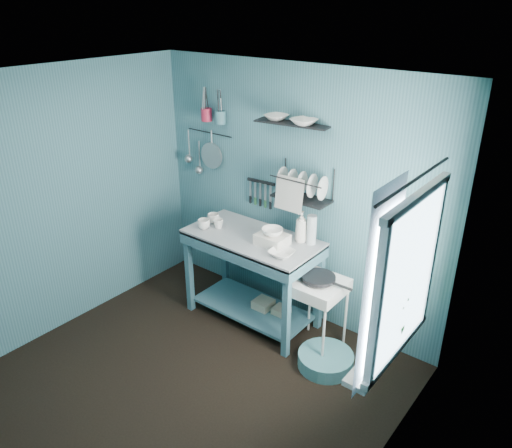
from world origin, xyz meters
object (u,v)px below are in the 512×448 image
Objects in this scene: dish_rack at (302,183)px; utensil_cup_magenta at (207,115)px; mug_mid at (218,224)px; utensil_cup_teal at (220,117)px; water_bottle at (312,230)px; mug_right at (213,218)px; mug_left at (204,224)px; storage_tin_small at (281,316)px; soap_bottle at (301,227)px; frying_pan at (319,278)px; colander at (212,156)px; potted_plant at (386,314)px; floor_basin at (326,360)px; storage_tin_large at (263,309)px; wash_tub at (272,240)px; work_counter at (252,278)px; hotplate_stand at (316,315)px.

utensil_cup_magenta is at bearing 177.01° from dish_rack.
utensil_cup_teal reaches higher than mug_mid.
utensil_cup_magenta is (-1.22, 0.05, 0.45)m from dish_rack.
dish_rack is at bearing 155.97° from water_bottle.
mug_left is at bearing -82.87° from mug_right.
storage_tin_small is at bearing -102.53° from dish_rack.
soap_bottle reaches higher than frying_pan.
water_bottle is (1.00, 0.38, 0.09)m from mug_left.
mug_mid is 0.36× the size of colander.
frying_pan is (0.24, -0.24, -0.31)m from water_bottle.
floor_basin is (-0.66, 0.42, -1.01)m from potted_plant.
frying_pan is 0.55× the size of dish_rack.
mug_mid is 1.00m from storage_tin_large.
dish_rack is (0.10, 0.32, 0.48)m from wash_tub.
mug_mid reaches higher than frying_pan.
floor_basin is (0.63, -0.48, -1.39)m from dish_rack.
mug_mid is at bearing -162.00° from soap_bottle.
potted_plant is (0.87, -0.58, 0.31)m from frying_pan.
dish_rack is at bearing -2.35° from utensil_cup_magenta.
utensil_cup_magenta is at bearing 165.19° from work_counter.
utensil_cup_magenta reaches higher than frying_pan.
mug_right is at bearing 178.47° from wash_tub.
frying_pan is at bearing 146.22° from potted_plant.
storage_tin_large is (-0.66, 0.07, -0.65)m from frying_pan.
utensil_cup_magenta reaches higher than colander.
wash_tub is 2.15× the size of utensil_cup_teal.
mug_left is 0.61× the size of storage_tin_small.
frying_pan is at bearing 5.55° from work_counter.
storage_tin_small is at bearing -15.23° from utensil_cup_teal.
hotplate_stand is at bearing -14.25° from utensil_cup_teal.
soap_bottle is at bearing 155.05° from hotplate_stand.
mug_right reaches higher than floor_basin.
frying_pan is 2.31× the size of utensil_cup_magenta.
soap_bottle is at bearing 12.26° from mug_right.
mug_mid is 0.85m from soap_bottle.
floor_basin is (1.82, -0.56, -1.41)m from colander.
dish_rack reaches higher than storage_tin_large.
utensil_cup_teal is at bearing 117.75° from mug_right.
hotplate_stand is at bearing 2.07° from mug_mid.
mug_mid is at bearing -42.92° from colander.
wash_tub reaches higher than mug_mid.
wash_tub is at bearing -172.06° from hotplate_stand.
work_counter is 1.37m from colander.
work_counter is 0.72m from mug_left.
wash_tub is 1.27× the size of storage_tin_large.
work_counter is 2.65× the size of floor_basin.
floor_basin is (0.87, -0.23, -0.04)m from storage_tin_large.
floor_basin is at bearing -15.92° from utensil_cup_magenta.
water_bottle is 0.46m from frying_pan.
utensil_cup_magenta is (-1.29, 0.15, 0.83)m from soap_bottle.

